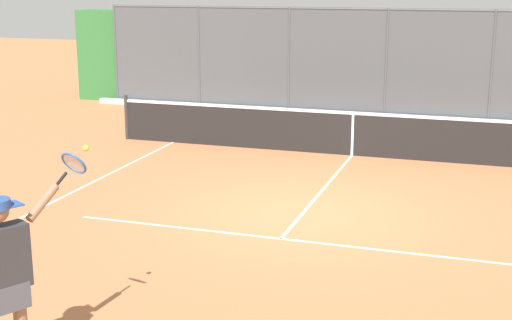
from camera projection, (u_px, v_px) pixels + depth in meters
The scene contains 5 objects.
ground_plane at pixel (302, 214), 12.03m from camera, with size 60.00×60.00×0.00m, color #B76B42.
court_line_markings at pixel (275, 246), 10.56m from camera, with size 8.61×10.17×0.01m.
fence_backdrop at pixel (389, 65), 20.60m from camera, with size 19.59×1.37×3.00m.
tennis_net at pixel (353, 133), 15.89m from camera, with size 11.06×0.09×1.07m.
tennis_player at pixel (3, 273), 6.81m from camera, with size 0.66×1.41×2.11m.
Camera 1 is at (-2.83, 11.14, 3.75)m, focal length 51.29 mm.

